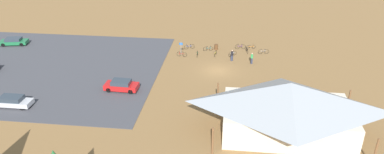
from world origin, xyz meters
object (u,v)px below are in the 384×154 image
at_px(bicycle_yellow_front_row, 216,53).
at_px(bicycle_black_back_row, 247,50).
at_px(lot_sign, 181,47).
at_px(bicycle_red_yard_front, 182,54).
at_px(bicycle_green_trailside, 197,54).
at_px(bicycle_blue_yard_center, 189,47).
at_px(bicycle_orange_yard_left, 251,47).
at_px(car_red_aisle_side, 121,85).
at_px(visitor_by_pavilion, 252,58).
at_px(bike_pavilion, 288,106).
at_px(bicycle_purple_near_porch, 240,47).
at_px(trash_bin, 216,47).
at_px(bicycle_teal_edge_south, 208,49).
at_px(bicycle_silver_by_bin, 264,52).
at_px(bicycle_white_lone_west, 233,54).
at_px(car_green_front_row, 14,41).
at_px(visitor_near_lot, 232,55).
at_px(car_silver_near_entry, 12,101).

relative_size(bicycle_yellow_front_row, bicycle_black_back_row, 1.03).
xyz_separation_m(lot_sign, bicycle_red_yard_front, (-0.19, 0.61, -1.03)).
xyz_separation_m(bicycle_green_trailside, bicycle_blue_yard_center, (1.66, -3.00, -0.01)).
height_order(bicycle_orange_yard_left, car_red_aisle_side, car_red_aisle_side).
bearing_deg(lot_sign, visitor_by_pavilion, 168.97).
bearing_deg(bike_pavilion, bicycle_purple_near_porch, -78.87).
height_order(bicycle_blue_yard_center, visitor_by_pavilion, visitor_by_pavilion).
xyz_separation_m(trash_bin, visitor_by_pavilion, (-5.70, 5.24, 0.47)).
bearing_deg(bicycle_orange_yard_left, bicycle_teal_edge_south, 12.83).
xyz_separation_m(bicycle_teal_edge_south, bicycle_blue_yard_center, (3.20, -0.48, 0.02)).
distance_m(bicycle_silver_by_bin, visitor_by_pavilion, 4.72).
relative_size(bicycle_red_yard_front, bicycle_orange_yard_left, 1.04).
xyz_separation_m(bicycle_white_lone_west, bicycle_blue_yard_center, (7.25, -2.23, 0.03)).
bearing_deg(bicycle_black_back_row, visitor_by_pavilion, 97.79).
distance_m(bicycle_green_trailside, bicycle_orange_yard_left, 9.51).
bearing_deg(bicycle_orange_yard_left, bicycle_yellow_front_row, 31.92).
relative_size(bicycle_teal_edge_south, car_green_front_row, 0.34).
bearing_deg(bicycle_silver_by_bin, bike_pavilion, 92.58).
height_order(bicycle_silver_by_bin, bicycle_blue_yard_center, bicycle_blue_yard_center).
bearing_deg(bicycle_purple_near_porch, bicycle_yellow_front_row, 40.39).
height_order(bicycle_teal_edge_south, visitor_near_lot, visitor_near_lot).
relative_size(bike_pavilion, bicycle_red_yard_front, 9.10).
distance_m(bicycle_red_yard_front, car_red_aisle_side, 13.77).
height_order(bicycle_white_lone_west, bicycle_teal_edge_south, same).
xyz_separation_m(bicycle_purple_near_porch, bicycle_white_lone_west, (1.25, 3.17, -0.05)).
bearing_deg(bike_pavilion, bicycle_black_back_row, -80.78).
xyz_separation_m(bicycle_yellow_front_row, bicycle_black_back_row, (-5.02, -1.95, 0.01)).
bearing_deg(bicycle_blue_yard_center, car_red_aisle_side, 66.06).
bearing_deg(car_green_front_row, bike_pavilion, 153.80).
relative_size(bicycle_red_yard_front, visitor_by_pavilion, 0.96).
distance_m(bicycle_silver_by_bin, visitor_near_lot, 6.14).
height_order(bicycle_green_trailside, visitor_near_lot, visitor_near_lot).
height_order(bicycle_purple_near_porch, bicycle_green_trailside, bicycle_purple_near_porch).
relative_size(lot_sign, bicycle_white_lone_west, 1.74).
height_order(car_red_aisle_side, visitor_near_lot, visitor_near_lot).
xyz_separation_m(lot_sign, bicycle_yellow_front_row, (-5.52, -0.40, -1.05)).
xyz_separation_m(bicycle_orange_yard_left, visitor_near_lot, (3.06, 5.35, 0.60)).
height_order(bicycle_red_yard_front, bicycle_blue_yard_center, bicycle_red_yard_front).
height_order(bicycle_purple_near_porch, bicycle_orange_yard_left, bicycle_purple_near_porch).
height_order(bicycle_black_back_row, bicycle_white_lone_west, bicycle_black_back_row).
relative_size(car_green_front_row, visitor_near_lot, 2.62).
bearing_deg(bicycle_black_back_row, bicycle_blue_yard_center, -2.84).
bearing_deg(bicycle_silver_by_bin, bicycle_blue_yard_center, -3.66).
xyz_separation_m(car_green_front_row, visitor_near_lot, (-37.29, 2.50, 0.28)).
distance_m(bicycle_purple_near_porch, bicycle_teal_edge_south, 5.49).
bearing_deg(bicycle_black_back_row, visitor_near_lot, 57.59).
bearing_deg(lot_sign, bicycle_yellow_front_row, -175.83).
bearing_deg(bike_pavilion, bicycle_green_trailside, -60.03).
bearing_deg(bicycle_green_trailside, visitor_by_pavilion, 166.79).
xyz_separation_m(bicycle_purple_near_porch, car_silver_near_entry, (27.41, 22.20, 0.31)).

